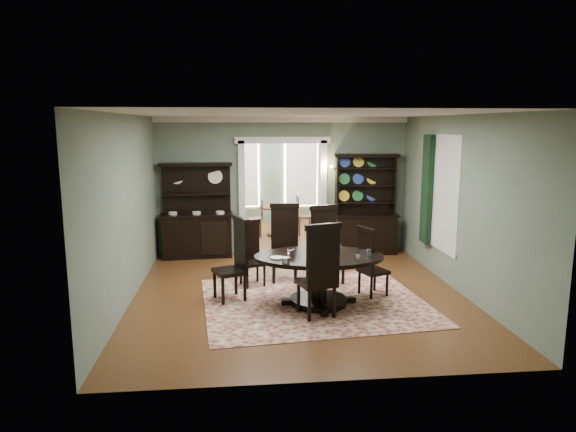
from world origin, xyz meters
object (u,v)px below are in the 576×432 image
Objects in this scene: sideboard at (197,224)px; parlor_table at (276,216)px; dining_table at (319,270)px; welsh_dresser at (366,217)px.

parlor_table is at bearing 42.80° from sideboard.
dining_table is at bearing -60.69° from sideboard.
dining_table reaches higher than parlor_table.
sideboard reaches higher than dining_table.
dining_table is 5.24m from parlor_table.
welsh_dresser reaches higher than dining_table.
welsh_dresser reaches higher than sideboard.
sideboard is 0.92× the size of welsh_dresser.
parlor_table is at bearing 139.43° from welsh_dresser.
sideboard reaches higher than parlor_table.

